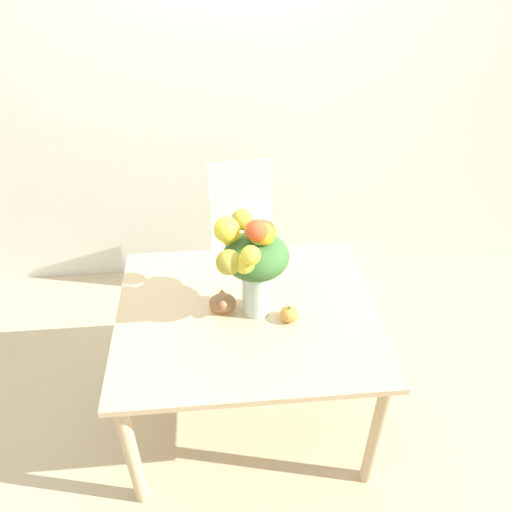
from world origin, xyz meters
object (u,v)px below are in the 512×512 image
flower_vase (253,257)px  turkey_figurine (222,300)px  pumpkin (289,314)px  dining_chair_near_window (246,242)px

flower_vase → turkey_figurine: bearing=169.5°
pumpkin → dining_chair_near_window: bearing=97.5°
flower_vase → dining_chair_near_window: (0.03, 0.86, -0.53)m
pumpkin → turkey_figurine: bearing=160.6°
flower_vase → dining_chair_near_window: 1.01m
turkey_figurine → dining_chair_near_window: dining_chair_near_window is taller
flower_vase → pumpkin: flower_vase is taller
turkey_figurine → pumpkin: bearing=-19.4°
pumpkin → dining_chair_near_window: dining_chair_near_window is taller
flower_vase → turkey_figurine: 0.29m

